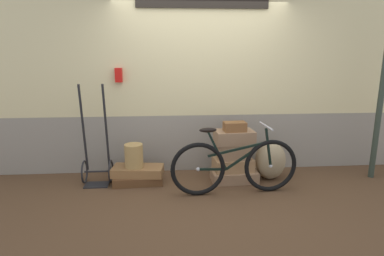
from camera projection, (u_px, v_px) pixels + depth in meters
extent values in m
cube|color=#513823|center=(206.00, 191.00, 4.52)|extent=(9.02, 5.20, 0.06)
cube|color=gray|center=(200.00, 141.00, 5.24)|extent=(7.02, 0.20, 0.87)
cube|color=beige|center=(200.00, 55.00, 4.94)|extent=(7.02, 0.20, 1.78)
cube|color=red|center=(119.00, 75.00, 4.77)|extent=(0.10, 0.08, 0.20)
cylinder|color=#2D382D|center=(382.00, 87.00, 4.64)|extent=(0.08, 0.08, 2.65)
cube|color=brown|center=(138.00, 178.00, 4.73)|extent=(0.70, 0.44, 0.12)
cube|color=olive|center=(138.00, 171.00, 4.69)|extent=(0.74, 0.42, 0.12)
cube|color=#937051|center=(234.00, 176.00, 4.78)|extent=(0.66, 0.40, 0.15)
cube|color=#9E754C|center=(233.00, 164.00, 4.77)|extent=(0.58, 0.41, 0.18)
cube|color=#937051|center=(234.00, 151.00, 4.72)|extent=(0.46, 0.29, 0.22)
cube|color=#937051|center=(234.00, 137.00, 4.69)|extent=(0.56, 0.38, 0.18)
cube|color=brown|center=(235.00, 127.00, 4.62)|extent=(0.32, 0.22, 0.13)
cylinder|color=#A8844C|center=(134.00, 156.00, 4.62)|extent=(0.25, 0.25, 0.33)
torus|color=black|center=(84.00, 172.00, 4.69)|extent=(0.03, 0.33, 0.33)
torus|color=black|center=(111.00, 171.00, 4.72)|extent=(0.03, 0.33, 0.33)
cylinder|color=black|center=(98.00, 171.00, 4.70)|extent=(0.37, 0.02, 0.02)
cylinder|color=black|center=(83.00, 129.00, 4.55)|extent=(0.03, 0.19, 1.24)
cylinder|color=black|center=(106.00, 128.00, 4.57)|extent=(0.03, 0.19, 1.24)
cube|color=black|center=(97.00, 185.00, 4.63)|extent=(0.33, 0.22, 0.02)
ellipsoid|color=#9E8966|center=(270.00, 161.00, 4.82)|extent=(0.44, 0.37, 0.55)
torus|color=black|center=(198.00, 169.00, 4.25)|extent=(0.71, 0.10, 0.71)
sphere|color=#B2B2B7|center=(198.00, 169.00, 4.25)|extent=(0.05, 0.05, 0.05)
torus|color=black|center=(271.00, 166.00, 4.37)|extent=(0.71, 0.10, 0.71)
sphere|color=#B2B2B7|center=(271.00, 166.00, 4.37)|extent=(0.05, 0.05, 0.05)
cube|color=black|center=(246.00, 156.00, 4.29)|extent=(0.52, 0.06, 0.36)
cube|color=black|center=(217.00, 151.00, 4.22)|extent=(0.27, 0.04, 0.52)
cube|color=black|center=(212.00, 169.00, 4.27)|extent=(0.37, 0.05, 0.05)
cube|color=black|center=(237.00, 149.00, 4.25)|extent=(0.76, 0.07, 0.18)
cube|color=black|center=(268.00, 147.00, 4.31)|extent=(0.12, 0.03, 0.51)
ellipsoid|color=black|center=(208.00, 130.00, 4.14)|extent=(0.22, 0.10, 0.06)
cylinder|color=#A5A5AD|center=(266.00, 126.00, 4.24)|extent=(0.05, 0.46, 0.02)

